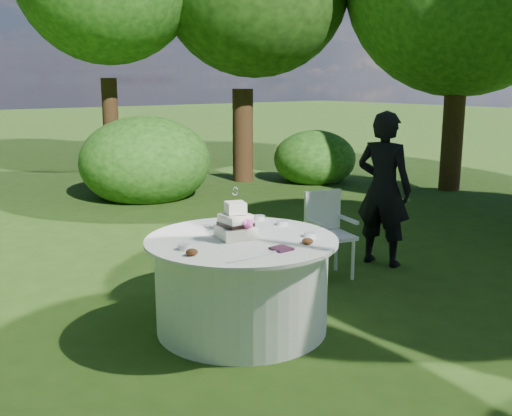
# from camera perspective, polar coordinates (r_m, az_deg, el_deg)

# --- Properties ---
(ground) EXTENTS (80.00, 80.00, 0.00)m
(ground) POSITION_cam_1_polar(r_m,az_deg,el_deg) (5.08, -1.36, -11.31)
(ground) COLOR #233E10
(ground) RESTS_ON ground
(napkins) EXTENTS (0.14, 0.14, 0.02)m
(napkins) POSITION_cam_1_polar(r_m,az_deg,el_deg) (4.51, 2.43, -3.89)
(napkins) COLOR #471E37
(napkins) RESTS_ON table
(feather_plume) EXTENTS (0.48, 0.07, 0.01)m
(feather_plume) POSITION_cam_1_polar(r_m,az_deg,el_deg) (4.32, -0.30, -4.62)
(feather_plume) COLOR white
(feather_plume) RESTS_ON table
(guest) EXTENTS (0.57, 0.71, 1.70)m
(guest) POSITION_cam_1_polar(r_m,az_deg,el_deg) (6.70, 12.05, 1.80)
(guest) COLOR black
(guest) RESTS_ON ground
(table) EXTENTS (1.56, 1.56, 0.77)m
(table) POSITION_cam_1_polar(r_m,az_deg,el_deg) (4.94, -1.38, -7.17)
(table) COLOR white
(table) RESTS_ON ground
(cake) EXTENTS (0.33, 0.33, 0.42)m
(cake) POSITION_cam_1_polar(r_m,az_deg,el_deg) (4.81, -1.93, -1.56)
(cake) COLOR white
(cake) RESTS_ON table
(chair) EXTENTS (0.51, 0.51, 0.89)m
(chair) POSITION_cam_1_polar(r_m,az_deg,el_deg) (6.28, 6.81, -1.83)
(chair) COLOR white
(chair) RESTS_ON ground
(votives) EXTENTS (1.17, 0.84, 0.04)m
(votives) POSITION_cam_1_polar(r_m,az_deg,el_deg) (5.02, 0.44, -2.09)
(votives) COLOR silver
(votives) RESTS_ON table
(petal_cups) EXTENTS (1.02, 1.00, 0.05)m
(petal_cups) POSITION_cam_1_polar(r_m,az_deg,el_deg) (4.80, -0.71, -2.70)
(petal_cups) COLOR #562D16
(petal_cups) RESTS_ON table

